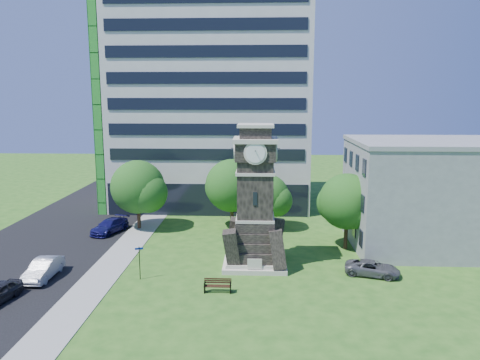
{
  "coord_description": "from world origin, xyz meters",
  "views": [
    {
      "loc": [
        3.31,
        -37.05,
        14.52
      ],
      "look_at": [
        1.54,
        5.81,
        6.8
      ],
      "focal_mm": 35.0,
      "sensor_mm": 36.0,
      "label": 1
    }
  ],
  "objects_px": {
    "car_street_mid": "(43,269)",
    "park_bench": "(218,285)",
    "car_east_lot": "(372,268)",
    "clock_tower": "(255,205)",
    "car_street_north": "(110,226)",
    "street_sign": "(139,259)"
  },
  "relations": [
    {
      "from": "clock_tower",
      "to": "car_east_lot",
      "type": "relative_size",
      "value": 2.77
    },
    {
      "from": "car_street_mid",
      "to": "park_bench",
      "type": "xyz_separation_m",
      "value": [
        14.3,
        -2.16,
        -0.21
      ]
    },
    {
      "from": "street_sign",
      "to": "park_bench",
      "type": "bearing_deg",
      "value": -38.95
    },
    {
      "from": "car_street_mid",
      "to": "street_sign",
      "type": "relative_size",
      "value": 1.72
    },
    {
      "from": "car_street_north",
      "to": "car_street_mid",
      "type": "bearing_deg",
      "value": -77.06
    },
    {
      "from": "car_street_north",
      "to": "street_sign",
      "type": "xyz_separation_m",
      "value": [
        6.55,
        -12.76,
        0.98
      ]
    },
    {
      "from": "park_bench",
      "to": "street_sign",
      "type": "bearing_deg",
      "value": 160.92
    },
    {
      "from": "clock_tower",
      "to": "car_street_mid",
      "type": "height_order",
      "value": "clock_tower"
    },
    {
      "from": "car_east_lot",
      "to": "park_bench",
      "type": "distance_m",
      "value": 12.97
    },
    {
      "from": "car_street_mid",
      "to": "car_street_north",
      "type": "height_order",
      "value": "car_street_mid"
    },
    {
      "from": "clock_tower",
      "to": "car_street_north",
      "type": "height_order",
      "value": "clock_tower"
    },
    {
      "from": "park_bench",
      "to": "street_sign",
      "type": "distance_m",
      "value": 6.93
    },
    {
      "from": "car_street_mid",
      "to": "car_east_lot",
      "type": "xyz_separation_m",
      "value": [
        26.68,
        1.69,
        -0.16
      ]
    },
    {
      "from": "car_street_north",
      "to": "park_bench",
      "type": "xyz_separation_m",
      "value": [
        13.0,
        -15.01,
        -0.17
      ]
    },
    {
      "from": "clock_tower",
      "to": "car_street_mid",
      "type": "xyz_separation_m",
      "value": [
        -17.03,
        -3.92,
        -4.51
      ]
    },
    {
      "from": "clock_tower",
      "to": "street_sign",
      "type": "xyz_separation_m",
      "value": [
        -9.18,
        -3.84,
        -3.57
      ]
    },
    {
      "from": "car_street_north",
      "to": "park_bench",
      "type": "bearing_deg",
      "value": -30.4
    },
    {
      "from": "clock_tower",
      "to": "car_street_mid",
      "type": "bearing_deg",
      "value": -167.02
    },
    {
      "from": "car_street_north",
      "to": "park_bench",
      "type": "height_order",
      "value": "car_street_north"
    },
    {
      "from": "car_street_north",
      "to": "street_sign",
      "type": "height_order",
      "value": "street_sign"
    },
    {
      "from": "street_sign",
      "to": "car_east_lot",
      "type": "bearing_deg",
      "value": -14.91
    },
    {
      "from": "car_east_lot",
      "to": "park_bench",
      "type": "relative_size",
      "value": 2.14
    }
  ]
}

